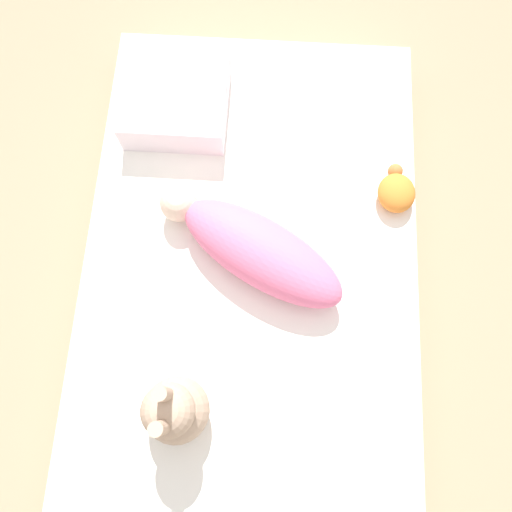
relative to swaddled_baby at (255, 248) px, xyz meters
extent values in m
plane|color=#9E8466|center=(-0.02, 0.01, -0.27)|extent=(12.00, 12.00, 0.00)
cube|color=white|center=(-0.02, 0.01, -0.17)|extent=(1.54, 0.97, 0.20)
ellipsoid|color=pink|center=(-0.01, -0.02, 0.00)|extent=(0.41, 0.53, 0.14)
sphere|color=beige|center=(0.12, 0.22, -0.01)|extent=(0.11, 0.11, 0.11)
cube|color=white|center=(0.48, 0.27, -0.02)|extent=(0.33, 0.31, 0.11)
sphere|color=tan|center=(-0.44, 0.17, 0.01)|extent=(0.17, 0.17, 0.17)
sphere|color=tan|center=(-0.44, 0.17, 0.14)|extent=(0.13, 0.13, 0.13)
cylinder|color=tan|center=(-0.47, 0.17, 0.22)|extent=(0.03, 0.03, 0.09)
cylinder|color=tan|center=(-0.41, 0.17, 0.22)|extent=(0.03, 0.03, 0.09)
ellipsoid|color=orange|center=(0.21, -0.41, -0.03)|extent=(0.12, 0.11, 0.07)
sphere|color=orange|center=(0.28, -0.41, -0.04)|extent=(0.04, 0.04, 0.04)
camera|label=1|loc=(-0.41, -0.03, 1.32)|focal=35.00mm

